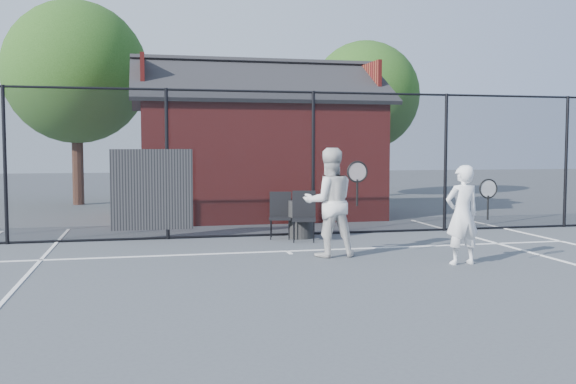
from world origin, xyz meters
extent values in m
plane|color=#484B52|center=(0.00, 0.00, 0.00)|extent=(80.00, 80.00, 0.00)
cube|color=white|center=(0.00, 3.00, 0.01)|extent=(11.00, 0.06, 0.01)
cube|color=white|center=(0.00, 2.85, 0.01)|extent=(0.06, 0.30, 0.01)
cylinder|color=black|center=(-5.00, 5.00, 1.50)|extent=(0.07, 0.07, 3.00)
cylinder|color=black|center=(-2.00, 5.00, 1.50)|extent=(0.07, 0.07, 3.00)
cylinder|color=black|center=(1.00, 5.00, 1.50)|extent=(0.07, 0.07, 3.00)
cylinder|color=black|center=(4.00, 5.00, 1.50)|extent=(0.07, 0.07, 3.00)
cylinder|color=black|center=(7.00, 5.00, 1.50)|extent=(0.07, 0.07, 3.00)
cylinder|color=black|center=(0.00, 5.00, 2.97)|extent=(22.00, 0.04, 0.04)
cylinder|color=black|center=(0.00, 5.00, 0.03)|extent=(22.00, 0.04, 0.04)
cube|color=black|center=(0.00, 5.00, 1.50)|extent=(22.00, 3.00, 0.01)
cube|color=black|center=(-2.30, 4.98, 1.00)|extent=(1.60, 0.04, 1.60)
cube|color=maroon|center=(0.50, 9.00, 1.50)|extent=(6.00, 4.00, 3.00)
cube|color=black|center=(0.50, 8.00, 3.53)|extent=(6.50, 2.36, 1.32)
cube|color=black|center=(0.50, 10.00, 3.53)|extent=(6.50, 2.36, 1.32)
cube|color=maroon|center=(-2.45, 9.00, 3.53)|extent=(0.10, 2.80, 1.06)
cube|color=maroon|center=(3.45, 9.00, 3.53)|extent=(0.10, 2.80, 1.06)
cylinder|color=#311B13|center=(-4.50, 13.50, 1.26)|extent=(0.36, 0.36, 2.52)
sphere|color=#1F4714|center=(-4.50, 13.50, 4.20)|extent=(4.48, 4.48, 4.48)
cylinder|color=#311B13|center=(5.50, 14.50, 1.12)|extent=(0.36, 0.36, 2.23)
sphere|color=#1F4714|center=(5.50, 14.50, 3.72)|extent=(3.97, 3.97, 3.97)
imported|color=white|center=(2.40, 1.20, 0.78)|extent=(0.60, 0.42, 1.56)
torus|color=black|center=(2.66, 0.89, 1.21)|extent=(0.31, 0.02, 0.31)
cylinder|color=black|center=(2.66, 0.89, 0.92)|extent=(0.03, 0.03, 0.37)
imported|color=silver|center=(0.58, 2.36, 0.91)|extent=(0.89, 0.69, 1.83)
torus|color=black|center=(0.94, 2.00, 1.44)|extent=(0.36, 0.03, 0.36)
cylinder|color=black|center=(0.94, 2.00, 1.10)|extent=(0.03, 0.03, 0.44)
cube|color=black|center=(0.58, 4.10, 0.48)|extent=(0.56, 0.58, 0.96)
cube|color=black|center=(0.21, 4.60, 0.46)|extent=(0.53, 0.55, 0.91)
cylinder|color=black|center=(0.65, 4.60, 0.38)|extent=(0.58, 0.58, 0.76)
camera|label=1|loc=(-2.46, -7.93, 1.84)|focal=40.00mm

